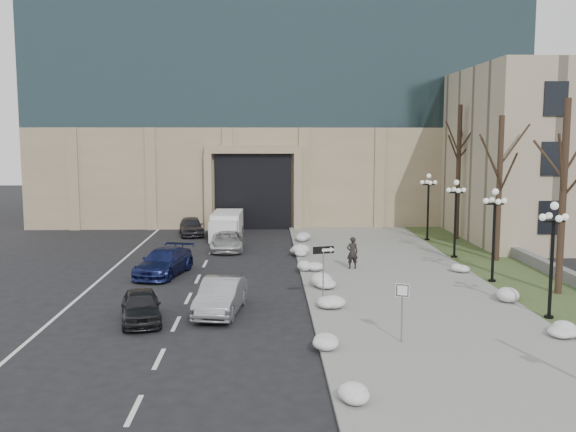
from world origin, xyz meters
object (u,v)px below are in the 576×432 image
at_px(pedestrian, 352,253).
at_px(lamppost_b, 494,223).
at_px(box_truck, 227,226).
at_px(car_a, 141,306).
at_px(car_e, 191,226).
at_px(car_d, 227,241).
at_px(car_b, 221,296).
at_px(lamppost_a, 553,244).
at_px(one_way_sign, 327,257).
at_px(lamppost_c, 456,208).
at_px(car_c, 164,262).
at_px(lamppost_d, 428,198).
at_px(keep_sign, 402,300).

bearing_deg(pedestrian, lamppost_b, 144.82).
relative_size(box_truck, lamppost_b, 1.23).
relative_size(car_a, car_e, 0.91).
xyz_separation_m(car_a, car_d, (2.43, 15.97, -0.03)).
height_order(car_b, box_truck, box_truck).
distance_m(car_b, lamppost_a, 13.43).
bearing_deg(box_truck, one_way_sign, -72.09).
xyz_separation_m(car_b, lamppost_c, (13.14, 11.53, 2.35)).
bearing_deg(one_way_sign, car_e, 96.90).
bearing_deg(pedestrian, one_way_sign, 65.83).
height_order(car_e, lamppost_b, lamppost_b).
relative_size(car_c, lamppost_a, 1.02).
relative_size(lamppost_c, lamppost_d, 1.00).
relative_size(car_e, pedestrian, 2.34).
height_order(car_e, pedestrian, pedestrian).
xyz_separation_m(car_c, lamppost_d, (16.67, 10.52, 2.37)).
bearing_deg(keep_sign, car_d, 126.53).
distance_m(car_b, lamppost_b, 14.27).
distance_m(car_e, pedestrian, 16.60).
height_order(car_c, lamppost_d, lamppost_d).
relative_size(lamppost_b, lamppost_d, 1.00).
height_order(one_way_sign, lamppost_d, lamppost_d).
height_order(car_b, lamppost_c, lamppost_c).
height_order(one_way_sign, lamppost_c, lamppost_c).
distance_m(lamppost_a, lamppost_c, 13.00).
height_order(car_e, keep_sign, keep_sign).
distance_m(lamppost_a, lamppost_b, 6.50).
bearing_deg(keep_sign, car_a, 177.36).
xyz_separation_m(car_e, lamppost_c, (16.85, -9.85, 2.38)).
relative_size(car_e, one_way_sign, 1.56).
bearing_deg(keep_sign, lamppost_d, 89.55).
xyz_separation_m(car_a, lamppost_d, (16.22, 19.15, 2.44)).
xyz_separation_m(car_d, one_way_sign, (5.13, -13.90, 1.56)).
distance_m(car_e, lamppost_b, 23.59).
xyz_separation_m(box_truck, lamppost_a, (14.14, -21.46, 2.18)).
bearing_deg(car_b, lamppost_d, 61.54).
relative_size(car_d, lamppost_a, 0.92).
distance_m(car_d, one_way_sign, 14.90).
relative_size(car_d, lamppost_c, 0.92).
distance_m(lamppost_b, lamppost_d, 13.00).
bearing_deg(car_b, lamppost_a, 1.26).
height_order(box_truck, lamppost_c, lamppost_c).
height_order(car_b, lamppost_b, lamppost_b).
distance_m(keep_sign, lamppost_d, 23.36).
bearing_deg(lamppost_b, keep_sign, -124.85).
relative_size(car_a, lamppost_c, 0.78).
bearing_deg(car_a, lamppost_a, -13.71).
bearing_deg(car_e, lamppost_a, -63.87).
relative_size(keep_sign, lamppost_a, 0.47).
relative_size(car_d, one_way_sign, 1.67).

